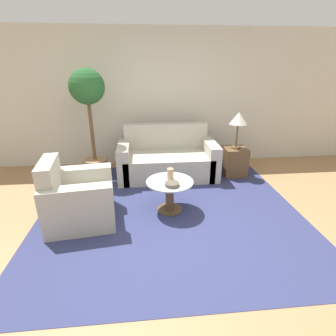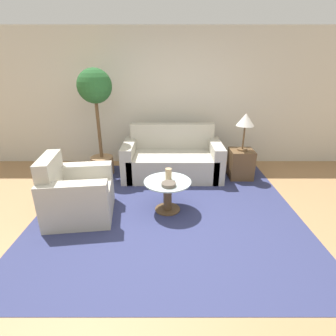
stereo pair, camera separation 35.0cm
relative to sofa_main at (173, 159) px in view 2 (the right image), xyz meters
The scene contains 11 objects.
ground_plane 1.91m from the sofa_main, 94.91° to the right, with size 14.00×14.00×0.00m, color #9E754C.
wall_back 1.25m from the sofa_main, 102.66° to the left, with size 10.00×0.06×2.60m.
rug 1.34m from the sofa_main, 93.80° to the right, with size 3.63×3.44×0.01m.
sofa_main is the anchor object (origin of this frame).
armchair 1.97m from the sofa_main, 132.72° to the right, with size 0.94×0.94×0.87m.
coffee_table 1.31m from the sofa_main, 93.80° to the right, with size 0.66×0.66×0.46m.
side_table 1.25m from the sofa_main, ahead, with size 0.41×0.41×0.53m.
table_lamp 1.46m from the sofa_main, ahead, with size 0.31×0.31×0.65m.
potted_plant 1.65m from the sofa_main, behind, with size 0.59×0.59×1.90m.
vase 1.28m from the sofa_main, 93.33° to the right, with size 0.09×0.09×0.16m.
bowl 1.47m from the sofa_main, 92.83° to the right, with size 0.19×0.19×0.05m.
Camera 2 is at (0.08, -2.70, 1.98)m, focal length 28.00 mm.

